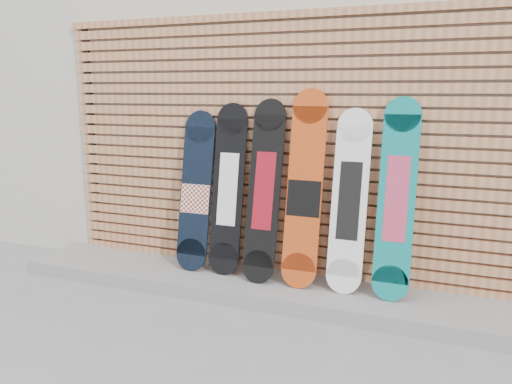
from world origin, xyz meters
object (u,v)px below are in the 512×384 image
Objects in this scene: snowboard_0 at (196,192)px; snowboard_2 at (264,191)px; snowboard_4 at (349,201)px; snowboard_3 at (305,190)px; snowboard_1 at (228,189)px; snowboard_5 at (397,199)px.

snowboard_2 is at bearing -2.39° from snowboard_0.
snowboard_2 is at bearing -178.44° from snowboard_4.
snowboard_3 is (0.34, 0.01, 0.03)m from snowboard_2.
snowboard_0 is 0.95× the size of snowboard_1.
snowboard_1 is 0.34m from snowboard_2.
snowboard_2 is at bearing -179.31° from snowboard_5.
snowboard_2 is 0.70m from snowboard_4.
snowboard_0 is 0.65m from snowboard_2.
snowboard_4 is 0.36m from snowboard_5.
snowboard_4 is (0.70, 0.02, -0.03)m from snowboard_2.
snowboard_4 is (1.04, -0.02, -0.01)m from snowboard_1.
snowboard_1 is 0.97× the size of snowboard_2.
snowboard_5 is (1.70, -0.01, 0.07)m from snowboard_0.
snowboard_1 is at bearing 177.51° from snowboard_3.
snowboard_5 is (0.35, -0.01, 0.05)m from snowboard_4.
snowboard_4 is (0.36, 0.01, -0.06)m from snowboard_3.
snowboard_2 is (0.34, -0.04, 0.02)m from snowboard_1.
snowboard_2 reaches higher than snowboard_4.
snowboard_1 reaches higher than snowboard_0.
snowboard_5 is at bearing -0.48° from snowboard_0.
snowboard_3 is at bearing 1.18° from snowboard_2.
snowboard_3 is 0.71m from snowboard_5.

